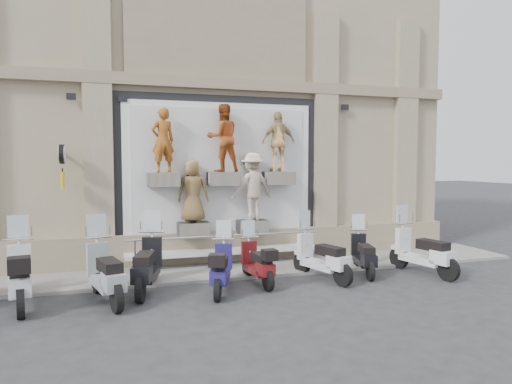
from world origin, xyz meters
The scene contains 14 objects.
ground centered at (0.00, 0.00, 0.00)m, with size 90.00×90.00×0.00m, color #2B2B2D.
sidewalk centered at (0.00, 2.10, 0.04)m, with size 16.00×2.20×0.08m, color gray.
building centered at (0.00, 7.00, 6.00)m, with size 14.00×8.60×12.00m, color tan, non-canonical shape.
shop_vitrine centered at (0.11, 2.74, 2.41)m, with size 5.60×0.87×4.30m.
guard_rail centered at (0.00, 2.00, 0.47)m, with size 5.06×0.10×0.93m, color #9EA0A5, non-canonical shape.
clock_sign_bracket centered at (-3.90, 2.47, 2.80)m, with size 0.10×0.80×1.02m.
scooter_b centered at (-4.50, 0.41, 0.85)m, with size 0.61×2.09×1.70m, color silver, non-canonical shape.
scooter_c centered at (-2.94, 0.21, 0.84)m, with size 0.61×2.08×1.69m, color gray, non-canonical shape.
scooter_d centered at (-2.10, 0.69, 0.84)m, with size 0.60×2.06×1.67m, color black, non-canonical shape.
scooter_e centered at (-0.61, 0.22, 0.73)m, with size 0.53×1.80×1.47m, color navy, non-canonical shape.
scooter_f centered at (0.32, 0.61, 0.69)m, with size 0.50×1.70×1.39m, color #611013, non-canonical shape.
scooter_g centered at (1.87, 0.51, 0.79)m, with size 0.57×1.94×1.58m, color silver, non-canonical shape.
scooter_h centered at (3.10, 0.70, 0.71)m, with size 0.51×1.75×1.42m, color black, non-canonical shape.
scooter_i centered at (4.46, 0.23, 0.83)m, with size 0.60×2.05×1.67m, color silver, non-canonical shape.
Camera 1 is at (-2.72, -9.13, 2.79)m, focal length 32.00 mm.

